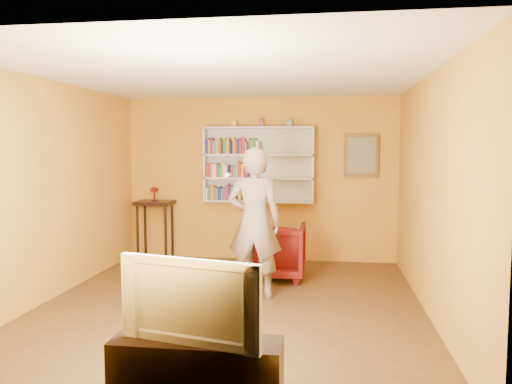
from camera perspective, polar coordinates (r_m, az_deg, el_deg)
room_shell at (r=5.89m, az=-2.87°, el=-3.26°), size 5.30×5.80×2.88m
bookshelf at (r=8.21m, az=0.36°, el=3.13°), size 1.80×0.29×1.23m
books_row_lower at (r=8.21m, az=-2.96°, el=-0.12°), size 0.77×0.19×0.27m
books_row_middle at (r=8.19m, az=-3.19°, el=2.49°), size 0.72×0.19×0.26m
books_row_upper at (r=8.17m, az=-2.67°, el=5.20°), size 0.91×0.19×0.26m
ornament_left at (r=8.22m, az=-2.51°, el=7.80°), size 0.07×0.07×0.10m
ornament_centre at (r=8.15m, az=0.56°, el=7.91°), size 0.09×0.09×0.12m
ornament_right at (r=8.10m, az=3.82°, el=7.87°), size 0.08×0.08×0.11m
framed_painting at (r=8.20m, az=11.95°, el=4.11°), size 0.55×0.05×0.70m
console_table at (r=8.53m, az=-11.47°, el=-2.13°), size 0.60×0.46×0.99m
ruby_lustre at (r=8.50m, az=-11.51°, el=0.13°), size 0.15×0.15×0.23m
armchair at (r=7.22m, az=2.17°, el=-6.71°), size 0.85×0.87×0.79m
person at (r=6.22m, az=-0.19°, el=-3.53°), size 0.70×0.48×1.88m
game_remote at (r=5.91m, az=-3.18°, el=2.00°), size 0.04×0.15×0.04m
tv_cabinet at (r=3.95m, az=-6.79°, el=-19.47°), size 1.27×0.38×0.45m
television at (r=3.76m, az=-6.88°, el=-11.92°), size 1.10×0.38×0.63m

